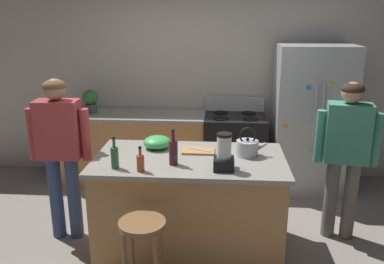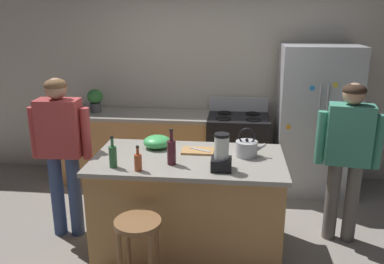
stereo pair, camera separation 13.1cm
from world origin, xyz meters
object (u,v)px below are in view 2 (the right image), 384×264
person_by_sink_right (348,149)px  bottle_olive_oil (113,156)px  bottle_wine (171,151)px  stove_range (237,150)px  refrigerator (315,120)px  blender_appliance (221,155)px  cutting_board (198,151)px  person_by_island_left (61,144)px  bottle_cooking_sauce (138,162)px  mixing_bowl (157,142)px  chef_knife (200,150)px  kitchen_island (189,203)px  bar_stool (138,238)px  tea_kettle (247,148)px  potted_plant (95,99)px

person_by_sink_right → bottle_olive_oil: size_ratio=5.69×
bottle_olive_oil → bottle_wine: bottle_wine is taller
person_by_sink_right → stove_range: bearing=129.9°
refrigerator → person_by_sink_right: bearing=-85.8°
blender_appliance → bottle_wine: bearing=169.4°
refrigerator → cutting_board: 1.87m
person_by_island_left → bottle_cooking_sauce: (0.86, -0.47, 0.03)m
bottle_wine → mixing_bowl: 0.47m
stove_range → chef_knife: (-0.36, -1.36, 0.47)m
refrigerator → mixing_bowl: 2.13m
stove_range → person_by_island_left: (-1.69, -1.41, 0.50)m
bottle_wine → cutting_board: bottle_wine is taller
person_by_island_left → mixing_bowl: (0.91, 0.12, 0.01)m
bottle_wine → kitchen_island: bearing=55.1°
bar_stool → bottle_olive_oil: (-0.30, 0.43, 0.50)m
bottle_wine → bottle_olive_oil: bearing=-165.8°
tea_kettle → mixing_bowl: bearing=170.5°
kitchen_island → tea_kettle: size_ratio=6.25×
cutting_board → chef_knife: bearing=0.0°
bottle_wine → mixing_bowl: size_ratio=1.19×
person_by_sink_right → cutting_board: 1.40m
bar_stool → bottle_olive_oil: bottle_olive_oil is taller
bottle_wine → blender_appliance: bearing=-10.6°
potted_plant → chef_knife: 2.04m
blender_appliance → mixing_bowl: 0.81m
bottle_wine → mixing_bowl: (-0.21, 0.42, -0.06)m
blender_appliance → bottle_olive_oil: bearing=-177.4°
kitchen_island → potted_plant: size_ratio=5.74×
bottle_cooking_sauce → person_by_sink_right: bearing=19.8°
refrigerator → blender_appliance: bearing=-121.4°
potted_plant → mixing_bowl: 1.69m
bottle_wine → mixing_bowl: bottle_wine is taller
person_by_island_left → person_by_sink_right: person_by_island_left is taller
mixing_bowl → chef_knife: (0.42, -0.08, -0.04)m
chef_knife → bottle_wine: bearing=-94.0°
stove_range → potted_plant: bearing=179.2°
bottle_olive_oil → person_by_sink_right: bearing=16.5°
kitchen_island → refrigerator: 2.09m
bottle_cooking_sauce → tea_kettle: (0.90, 0.45, 0.00)m
bar_stool → bottle_olive_oil: bearing=125.2°
potted_plant → bottle_wine: (1.27, -1.73, -0.06)m
person_by_sink_right → chef_knife: bearing=-173.6°
blender_appliance → tea_kettle: bearing=58.5°
potted_plant → bottle_wine: bottle_wine is taller
potted_plant → chef_knife: size_ratio=1.36×
tea_kettle → chef_knife: (-0.43, 0.06, -0.06)m
stove_range → bottle_olive_oil: bottle_olive_oil is taller
person_by_sink_right → bottle_olive_oil: bearing=-163.5°
cutting_board → chef_knife: 0.02m
bar_stool → mixing_bowl: bearing=91.6°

